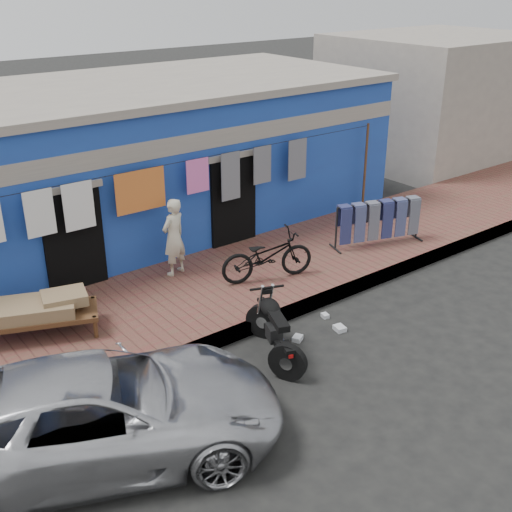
% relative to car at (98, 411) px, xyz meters
% --- Properties ---
extents(ground, '(80.00, 80.00, 0.00)m').
position_rel_car_xyz_m(ground, '(3.69, -0.36, -0.66)').
color(ground, black).
rests_on(ground, ground).
extents(sidewalk, '(28.00, 3.00, 0.25)m').
position_rel_car_xyz_m(sidewalk, '(3.69, 2.64, -0.53)').
color(sidewalk, brown).
rests_on(sidewalk, ground).
extents(curb, '(28.00, 0.10, 0.25)m').
position_rel_car_xyz_m(curb, '(3.69, 1.19, -0.53)').
color(curb, gray).
rests_on(curb, ground).
extents(building, '(12.20, 5.20, 3.36)m').
position_rel_car_xyz_m(building, '(3.69, 6.63, 1.03)').
color(building, '#203F99').
rests_on(building, ground).
extents(neighbor_right, '(6.00, 5.00, 3.80)m').
position_rel_car_xyz_m(neighbor_right, '(14.69, 6.64, 1.24)').
color(neighbor_right, '#9E9384').
rests_on(neighbor_right, ground).
extents(clothesline, '(10.06, 0.06, 2.10)m').
position_rel_car_xyz_m(clothesline, '(2.90, 3.89, 1.15)').
color(clothesline, brown).
rests_on(clothesline, sidewalk).
extents(car, '(5.10, 3.71, 1.31)m').
position_rel_car_xyz_m(car, '(0.00, 0.00, 0.00)').
color(car, silver).
rests_on(car, ground).
extents(seated_person, '(0.63, 0.51, 1.51)m').
position_rel_car_xyz_m(seated_person, '(3.20, 3.54, 0.35)').
color(seated_person, beige).
rests_on(seated_person, sidewalk).
extents(bicycle, '(1.88, 1.11, 1.15)m').
position_rel_car_xyz_m(bicycle, '(4.45, 2.29, 0.17)').
color(bicycle, black).
rests_on(bicycle, sidewalk).
extents(motorcycle, '(1.64, 1.96, 1.02)m').
position_rel_car_xyz_m(motorcycle, '(3.12, 0.41, -0.14)').
color(motorcycle, black).
rests_on(motorcycle, ground).
extents(charpoy, '(2.47, 2.18, 0.63)m').
position_rel_car_xyz_m(charpoy, '(0.35, 2.90, -0.09)').
color(charpoy, brown).
rests_on(charpoy, sidewalk).
extents(jeans_rack, '(2.28, 1.59, 0.98)m').
position_rel_car_xyz_m(jeans_rack, '(7.36, 2.20, 0.09)').
color(jeans_rack, black).
rests_on(jeans_rack, sidewalk).
extents(litter_a, '(0.22, 0.21, 0.08)m').
position_rel_car_xyz_m(litter_a, '(3.72, 0.56, -0.62)').
color(litter_a, silver).
rests_on(litter_a, ground).
extents(litter_b, '(0.13, 0.16, 0.07)m').
position_rel_car_xyz_m(litter_b, '(4.61, 0.84, -0.62)').
color(litter_b, silver).
rests_on(litter_b, ground).
extents(litter_c, '(0.20, 0.23, 0.08)m').
position_rel_car_xyz_m(litter_c, '(4.50, 0.36, -0.62)').
color(litter_c, silver).
rests_on(litter_c, ground).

